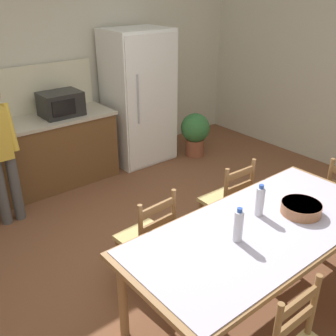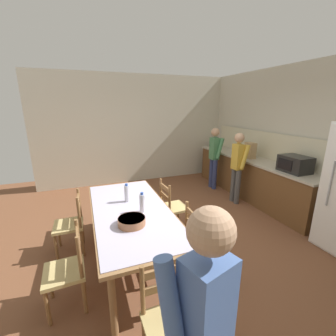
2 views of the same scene
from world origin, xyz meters
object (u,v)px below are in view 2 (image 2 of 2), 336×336
at_px(paper_bag, 250,150).
at_px(person_at_sink, 214,155).
at_px(dining_table, 131,214).
at_px(bottle_off_centre, 142,203).
at_px(microwave, 295,164).
at_px(bottle_near_centre, 127,193).
at_px(chair_side_near_left, 71,224).
at_px(chair_head_end, 169,320).
at_px(chair_side_far_left, 172,207).
at_px(serving_bowl, 132,221).
at_px(chair_side_near_right, 68,270).
at_px(person_at_counter, 237,164).
at_px(chair_side_far_right, 201,239).

xyz_separation_m(paper_bag, person_at_sink, (-0.72, -0.49, -0.22)).
distance_m(dining_table, bottle_off_centre, 0.26).
xyz_separation_m(dining_table, person_at_sink, (-2.08, 2.57, 0.18)).
distance_m(microwave, dining_table, 3.10).
distance_m(microwave, paper_bag, 1.19).
xyz_separation_m(bottle_near_centre, chair_side_near_left, (-0.22, -0.79, -0.45)).
xyz_separation_m(microwave, chair_side_near_left, (-0.34, -3.86, -0.63)).
height_order(bottle_off_centre, chair_side_near_left, bottle_off_centre).
bearing_deg(person_at_sink, paper_bag, -55.70).
height_order(bottle_near_centre, chair_side_near_left, bottle_near_centre).
relative_size(chair_head_end, person_at_sink, 0.58).
distance_m(chair_head_end, chair_side_near_left, 2.08).
height_order(chair_head_end, chair_side_far_left, same).
bearing_deg(microwave, serving_bowl, -79.95).
distance_m(bottle_near_centre, person_at_sink, 3.14).
relative_size(chair_side_near_right, person_at_counter, 0.59).
bearing_deg(paper_bag, bottle_near_centre, -70.67).
bearing_deg(bottle_off_centre, chair_side_far_left, 132.77).
relative_size(dining_table, chair_side_far_left, 2.47).
height_order(bottle_near_centre, chair_side_near_right, bottle_near_centre).
height_order(paper_bag, dining_table, paper_bag).
relative_size(chair_side_near_left, chair_side_far_left, 1.00).
xyz_separation_m(bottle_near_centre, serving_bowl, (0.67, -0.07, -0.07)).
relative_size(chair_side_far_left, chair_side_far_right, 1.00).
bearing_deg(chair_side_near_right, chair_side_far_right, 87.43).
xyz_separation_m(microwave, person_at_sink, (-1.91, -0.50, -0.19)).
bearing_deg(chair_side_far_left, chair_side_near_right, 118.82).
distance_m(paper_bag, serving_bowl, 3.60).
distance_m(microwave, chair_side_near_left, 3.93).
height_order(paper_bag, person_at_counter, person_at_counter).
height_order(serving_bowl, person_at_counter, person_at_counter).
xyz_separation_m(bottle_off_centre, chair_side_far_right, (0.39, 0.67, -0.45)).
xyz_separation_m(dining_table, chair_side_far_left, (-0.50, 0.79, -0.26)).
bearing_deg(bottle_near_centre, microwave, 87.81).
bearing_deg(microwave, bottle_near_centre, -92.19).
distance_m(dining_table, chair_side_near_right, 0.97).
bearing_deg(person_at_counter, chair_side_far_left, -160.81).
height_order(chair_head_end, chair_side_far_right, same).
xyz_separation_m(paper_bag, chair_head_end, (2.77, -3.06, -0.66)).
bearing_deg(paper_bag, bottle_off_centre, -63.45).
distance_m(bottle_near_centre, person_at_counter, 2.68).
xyz_separation_m(paper_bag, chair_side_far_right, (1.86, -2.27, -0.66)).
xyz_separation_m(paper_bag, chair_side_near_right, (1.86, -3.86, -0.66)).
distance_m(chair_side_near_left, person_at_sink, 3.74).
bearing_deg(person_at_sink, chair_side_near_right, -142.49).
distance_m(microwave, chair_side_far_left, 2.39).
relative_size(chair_side_near_right, person_at_sink, 0.58).
bearing_deg(bottle_near_centre, paper_bag, 109.33).
distance_m(bottle_off_centre, chair_side_near_left, 1.20).
bearing_deg(bottle_off_centre, microwave, 95.36).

